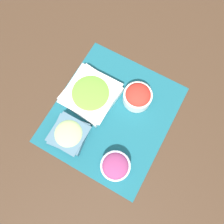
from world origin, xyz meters
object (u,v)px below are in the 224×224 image
Objects in this scene: tomato_bowl at (138,96)px; lettuce_bowl at (91,94)px; onion_bowl at (115,166)px; cucumber_bowl at (69,134)px.

lettuce_bowl is at bearing -65.14° from tomato_bowl.
tomato_bowl reaches higher than lettuce_bowl.
onion_bowl is 0.30m from lettuce_bowl.
onion_bowl is 0.77× the size of cucumber_bowl.
cucumber_bowl is (0.26, -0.16, -0.01)m from tomato_bowl.
lettuce_bowl is 0.18m from cucumber_bowl.
cucumber_bowl is at bearing 3.37° from lettuce_bowl.
cucumber_bowl is (-0.02, -0.22, -0.00)m from onion_bowl.
cucumber_bowl is at bearing -94.61° from onion_bowl.
lettuce_bowl is (-0.20, -0.23, -0.00)m from onion_bowl.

